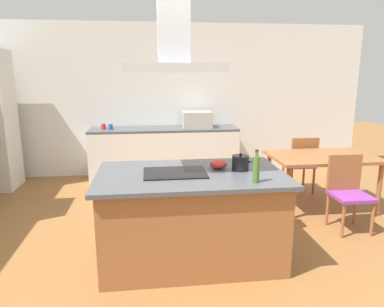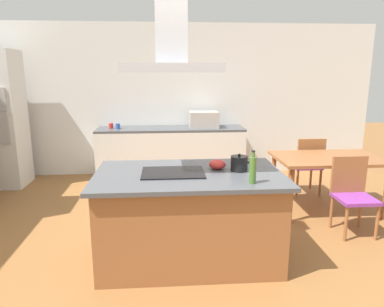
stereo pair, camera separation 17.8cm
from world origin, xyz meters
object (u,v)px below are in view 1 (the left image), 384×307
Objects in this scene: tea_kettle at (240,163)px; countertop_microwave at (197,120)px; mixing_bowl at (218,164)px; coffee_mug_red at (103,126)px; dining_table at (322,161)px; chair_facing_back_wall at (301,161)px; olive_oil_bottle at (256,169)px; chair_facing_island at (348,188)px; coffee_mug_blue at (111,127)px; range_hood at (174,43)px; cooktop at (175,173)px.

countertop_microwave is at bearing 90.92° from tea_kettle.
mixing_bowl is 3.14m from coffee_mug_red.
coffee_mug_red is 0.06× the size of dining_table.
dining_table is 1.57× the size of chair_facing_back_wall.
countertop_microwave is 0.36× the size of dining_table.
chair_facing_island is at bearing 31.65° from olive_oil_bottle.
dining_table is 0.68m from chair_facing_island.
mixing_bowl reaches higher than dining_table.
chair_facing_island is at bearing -90.00° from chair_facing_back_wall.
tea_kettle is 3.21m from coffee_mug_blue.
chair_facing_back_wall is (1.41, 2.20, -0.52)m from olive_oil_bottle.
chair_facing_back_wall is (1.65, 1.71, -0.44)m from mixing_bowl.
dining_table is at bearing -49.05° from countertop_microwave.
chair_facing_island is (1.65, 0.37, -0.44)m from mixing_bowl.
range_hood is (-2.10, -0.50, 1.59)m from chair_facing_island.
cooktop is at bearing -72.81° from coffee_mug_blue.
mixing_bowl is at bearing 15.05° from cooktop.
coffee_mug_red is at bearing 142.20° from chair_facing_island.
dining_table is at bearing -29.31° from coffee_mug_red.
olive_oil_bottle is at bearing -64.52° from mixing_bowl.
olive_oil_bottle is at bearing -122.70° from chair_facing_back_wall.
olive_oil_bottle is at bearing -132.61° from dining_table.
tea_kettle is 1.30m from range_hood.
cooktop is 2.74× the size of tea_kettle.
dining_table is (1.65, 1.04, -0.28)m from mixing_bowl.
mixing_bowl is at bearing 157.41° from tea_kettle.
range_hood is at bearing -101.95° from countertop_microwave.
mixing_bowl is 0.19× the size of range_hood.
mixing_bowl is 1.97m from dining_table.
mixing_bowl is at bearing 115.48° from olive_oil_bottle.
olive_oil_bottle is 2.67m from chair_facing_back_wall.
range_hood is at bearing -139.00° from chair_facing_back_wall.
chair_facing_island is (1.45, 0.46, -0.47)m from tea_kettle.
olive_oil_bottle is 1.74m from chair_facing_island.
range_hood reaches higher than coffee_mug_red.
chair_facing_back_wall is (1.45, 1.79, -0.47)m from tea_kettle.
range_hood is (-0.45, -0.12, 1.15)m from mixing_bowl.
mixing_bowl is (-0.20, 0.09, -0.03)m from tea_kettle.
coffee_mug_blue is at bearing 107.19° from cooktop.
chair_facing_island is 1.33m from chair_facing_back_wall.
range_hood is (-0.69, 0.38, 1.08)m from olive_oil_bottle.
cooktop is 2.81m from chair_facing_back_wall.
coffee_mug_red is (-1.66, 2.87, -0.03)m from tea_kettle.
countertop_microwave is at bearing 86.70° from mixing_bowl.
countertop_microwave is at bearing 78.05° from cooktop.
coffee_mug_blue is at bearing 107.19° from range_hood.
coffee_mug_blue is 3.44m from dining_table.
mixing_bowl is at bearing -62.39° from coffee_mug_red.
mixing_bowl is 0.35× the size of countertop_microwave.
tea_kettle is at bearing 3.13° from cooktop.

